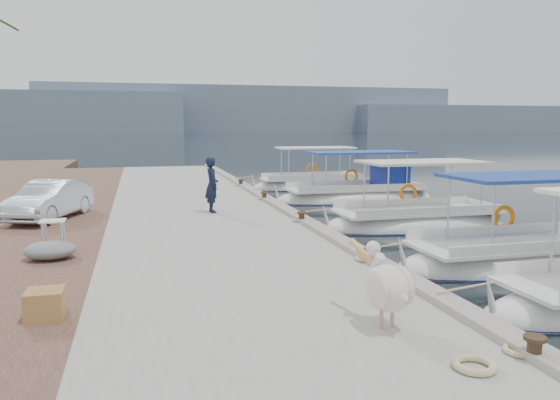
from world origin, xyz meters
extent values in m
plane|color=black|center=(0.00, 0.00, 0.00)|extent=(400.00, 400.00, 0.00)
cube|color=gray|center=(-3.00, 5.00, 0.25)|extent=(6.00, 40.00, 0.50)
cube|color=gray|center=(-0.22, 5.00, 0.56)|extent=(0.44, 40.00, 0.12)
cube|color=#4D3229|center=(-8.00, 5.00, 0.25)|extent=(4.00, 40.00, 0.50)
cube|color=slate|center=(40.00, 210.00, 9.00)|extent=(160.00, 40.00, 18.00)
cube|color=slate|center=(140.00, 200.00, 5.50)|extent=(120.00, 40.00, 11.00)
ellipsoid|color=silver|center=(3.91, -2.89, 0.05)|extent=(6.62, 2.36, 1.30)
ellipsoid|color=navy|center=(3.91, -2.89, 0.03)|extent=(6.65, 2.41, 0.22)
cube|color=silver|center=(3.91, -2.89, 0.55)|extent=(5.43, 2.03, 0.08)
cube|color=navy|center=(4.08, -2.89, 2.19)|extent=(3.97, 2.17, 0.08)
cylinder|color=silver|center=(2.42, -3.77, 1.35)|extent=(0.05, 0.05, 1.60)
torus|color=orange|center=(4.21, -1.77, 1.00)|extent=(0.68, 0.12, 0.68)
ellipsoid|color=silver|center=(3.92, 2.34, 0.05)|extent=(6.63, 2.44, 1.30)
ellipsoid|color=navy|center=(3.92, 2.34, 0.03)|extent=(6.66, 2.49, 0.22)
cube|color=silver|center=(3.92, 2.34, 0.55)|extent=(5.44, 2.10, 0.08)
cube|color=beige|center=(4.08, 2.34, 2.19)|extent=(3.98, 2.25, 0.08)
cylinder|color=silver|center=(2.42, 1.42, 1.35)|extent=(0.05, 0.05, 1.60)
torus|color=orange|center=(4.22, 3.50, 1.00)|extent=(0.68, 0.12, 0.68)
ellipsoid|color=silver|center=(4.39, 8.86, 0.05)|extent=(7.59, 2.47, 1.30)
ellipsoid|color=navy|center=(4.39, 8.86, 0.03)|extent=(7.63, 2.52, 0.22)
cube|color=silver|center=(4.39, 8.86, 0.55)|extent=(6.22, 2.13, 0.08)
cube|color=#2046A0|center=(4.58, 8.86, 2.19)|extent=(4.55, 2.28, 0.08)
cylinder|color=silver|center=(2.69, 7.94, 1.35)|extent=(0.05, 0.05, 1.60)
torus|color=orange|center=(4.69, 10.04, 1.00)|extent=(0.68, 0.12, 0.68)
cube|color=navy|center=(6.10, 8.86, 1.10)|extent=(1.20, 1.73, 1.00)
ellipsoid|color=silver|center=(3.96, 13.75, 0.05)|extent=(6.71, 2.02, 1.30)
ellipsoid|color=navy|center=(3.96, 13.75, 0.03)|extent=(6.75, 2.06, 0.22)
cube|color=silver|center=(3.96, 13.75, 0.55)|extent=(5.50, 1.74, 0.08)
cube|color=white|center=(4.12, 13.75, 2.19)|extent=(4.03, 1.86, 0.08)
cylinder|color=silver|center=(2.45, 12.99, 1.35)|extent=(0.05, 0.05, 1.60)
torus|color=orange|center=(4.26, 14.71, 1.00)|extent=(0.68, 0.12, 0.68)
cylinder|color=black|center=(-0.35, -8.50, 0.65)|extent=(0.18, 0.18, 0.30)
cylinder|color=black|center=(-0.35, -8.50, 0.80)|extent=(0.28, 0.28, 0.05)
cylinder|color=black|center=(-0.35, -3.50, 0.65)|extent=(0.18, 0.18, 0.30)
cylinder|color=black|center=(-0.35, -3.50, 0.80)|extent=(0.28, 0.28, 0.05)
cylinder|color=black|center=(-0.35, 1.50, 0.65)|extent=(0.18, 0.18, 0.30)
cylinder|color=black|center=(-0.35, 1.50, 0.80)|extent=(0.28, 0.28, 0.05)
cylinder|color=black|center=(-0.35, 6.50, 0.65)|extent=(0.18, 0.18, 0.30)
cylinder|color=black|center=(-0.35, 6.50, 0.80)|extent=(0.28, 0.28, 0.05)
cylinder|color=black|center=(-0.35, 11.50, 0.65)|extent=(0.18, 0.18, 0.30)
cylinder|color=black|center=(-0.35, 11.50, 0.80)|extent=(0.28, 0.28, 0.05)
cylinder|color=tan|center=(-1.72, -7.00, 0.68)|extent=(0.06, 0.06, 0.37)
cylinder|color=tan|center=(-1.54, -6.98, 0.68)|extent=(0.06, 0.06, 0.37)
ellipsoid|color=silver|center=(-1.63, -6.99, 1.09)|extent=(0.62, 0.92, 0.68)
cylinder|color=silver|center=(-1.67, -6.68, 1.38)|extent=(0.18, 0.33, 0.36)
sphere|color=silver|center=(-1.68, -6.57, 1.59)|extent=(0.22, 0.22, 0.22)
cone|color=#EAA566|center=(-1.72, -6.23, 1.49)|extent=(0.19, 0.67, 0.27)
imported|color=black|center=(-2.69, 4.12, 1.43)|extent=(0.51, 0.72, 1.85)
imported|color=silver|center=(-7.77, 4.16, 1.10)|extent=(2.44, 3.86, 1.20)
cube|color=olive|center=(-6.50, -5.31, 0.72)|extent=(0.55, 0.55, 0.44)
ellipsoid|color=slate|center=(-6.99, -1.39, 0.70)|extent=(1.10, 0.90, 0.40)
cylinder|color=silver|center=(-7.22, -0.79, 0.85)|extent=(0.06, 0.06, 0.70)
cylinder|color=silver|center=(-6.82, -0.79, 0.85)|extent=(0.06, 0.06, 0.70)
cylinder|color=silver|center=(-7.22, -0.39, 0.85)|extent=(0.06, 0.06, 0.70)
cylinder|color=silver|center=(-6.82, -0.39, 0.85)|extent=(0.06, 0.06, 0.70)
cube|color=white|center=(-7.02, -0.59, 1.21)|extent=(0.55, 0.55, 0.03)
torus|color=#C6B284|center=(-1.20, -8.51, 0.55)|extent=(0.54, 0.54, 0.10)
camera|label=1|loc=(-5.05, -13.96, 3.44)|focal=35.00mm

